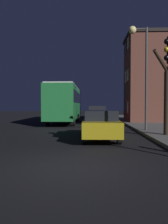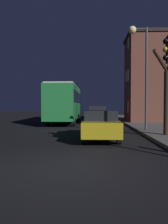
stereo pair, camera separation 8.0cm
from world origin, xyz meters
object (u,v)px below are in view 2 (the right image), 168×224
object	(u,v)px
bare_tree	(168,90)
car_far_lane	(96,112)
car_mid_lane	(97,114)
streetlamp	(140,55)
bus	(66,101)
car_near_lane	(100,124)

from	to	relation	value
bare_tree	car_far_lane	world-z (taller)	bare_tree
bare_tree	car_mid_lane	xyz separation A→B (m)	(-3.53, 9.92, -1.67)
bare_tree	car_far_lane	size ratio (longest dim) A/B	0.98
streetlamp	bare_tree	world-z (taller)	streetlamp
streetlamp	car_far_lane	xyz separation A→B (m)	(-2.47, 16.78, -4.21)
streetlamp	bare_tree	xyz separation A→B (m)	(1.00, -2.39, -2.39)
car_mid_lane	bus	bearing A→B (deg)	174.52
bus	streetlamp	bearing A→B (deg)	-54.12
bare_tree	car_mid_lane	bearing A→B (deg)	109.58
car_near_lane	bare_tree	bearing A→B (deg)	8.03
car_near_lane	car_mid_lane	xyz separation A→B (m)	(0.07, 10.43, 0.08)
car_near_lane	car_mid_lane	world-z (taller)	car_mid_lane
car_near_lane	bus	bearing A→B (deg)	105.94
streetlamp	car_mid_lane	world-z (taller)	streetlamp
bus	car_mid_lane	xyz separation A→B (m)	(3.14, -0.30, -1.26)
bus	car_mid_lane	bearing A→B (deg)	-5.48
bare_tree	bus	bearing A→B (deg)	123.12
bus	car_near_lane	distance (m)	11.24
bare_tree	car_mid_lane	world-z (taller)	bare_tree
car_mid_lane	car_far_lane	xyz separation A→B (m)	(0.06, 9.25, -0.14)
car_near_lane	car_mid_lane	size ratio (longest dim) A/B	1.00
bare_tree	bus	xyz separation A→B (m)	(-6.67, 10.22, -0.41)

